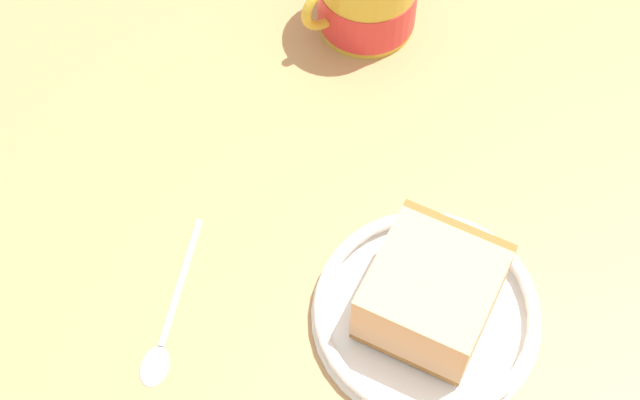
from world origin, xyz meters
TOP-DOWN VIEW (x-y plane):
  - ground_plane at (0.00, 0.00)cm, footprint 125.99×125.99cm
  - small_plate at (-8.22, 2.08)cm, footprint 16.10×16.10cm
  - cake_slice at (-8.08, 1.85)cm, footprint 11.49×11.65cm
  - teaspoon at (-0.00, 18.48)cm, footprint 10.59×9.87cm

SIDE VIEW (x-z plane):
  - ground_plane at x=0.00cm, z-range -3.00..0.00cm
  - teaspoon at x=0.00cm, z-range -0.05..0.75cm
  - small_plate at x=-8.22cm, z-range -0.01..1.71cm
  - cake_slice at x=-8.08cm, z-range 0.80..6.41cm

